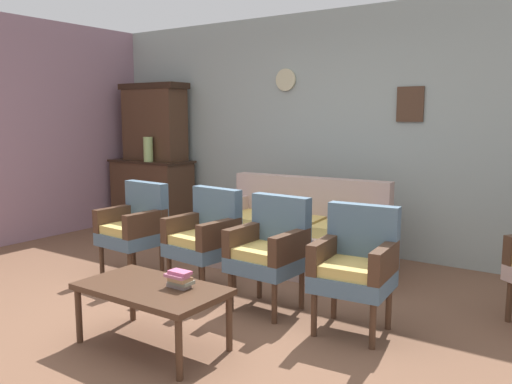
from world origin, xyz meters
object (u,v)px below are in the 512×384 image
Objects in this scene: floral_couch at (298,236)px; coffee_table at (152,292)px; side_cabinet at (152,194)px; armchair_by_doorway at (135,225)px; vase_on_cabinet at (148,149)px; book_stack_on_table at (180,279)px; armchair_near_couch_end at (205,235)px; armchair_near_cabinet at (355,263)px; armchair_row_middle at (270,248)px.

coffee_table is at bearing -86.61° from floral_couch.
side_cabinet reaches higher than armchair_by_doorway.
armchair_by_doorway is at bearing -47.95° from vase_on_cabinet.
armchair_near_couch_end is at bearing 121.99° from book_stack_on_table.
armchair_near_cabinet is at bearing -45.41° from floral_couch.
armchair_by_doorway is at bearing -135.21° from floral_couch.
coffee_table is at bearing -44.45° from side_cabinet.
floral_couch is 2.16m from coffee_table.
vase_on_cabinet is at bearing 146.39° from armchair_near_couch_end.
armchair_near_cabinet is (2.27, -0.01, 0.00)m from armchair_by_doorway.
coffee_table is at bearing -134.51° from armchair_near_cabinet.
vase_on_cabinet is 0.36× the size of armchair_row_middle.
book_stack_on_table is (0.63, -1.01, -0.02)m from armchair_near_couch_end.
side_cabinet is 3.96m from book_stack_on_table.
armchair_near_cabinet is (1.13, -1.14, 0.17)m from floral_couch.
vase_on_cabinet is at bearing -53.34° from side_cabinet.
coffee_table is 0.22m from book_stack_on_table.
vase_on_cabinet is 0.36× the size of armchair_near_couch_end.
vase_on_cabinet is 0.36× the size of armchair_near_cabinet.
vase_on_cabinet is 3.73m from coffee_table.
coffee_table is (0.13, -2.16, 0.05)m from floral_couch.
armchair_near_couch_end and armchair_row_middle have the same top height.
armchair_near_cabinet is at bearing -22.75° from vase_on_cabinet.
armchair_near_couch_end is at bearing 177.16° from armchair_near_cabinet.
floral_couch is (2.64, -0.56, -0.14)m from side_cabinet.
book_stack_on_table is (-0.82, -0.94, -0.02)m from armchair_near_cabinet.
armchair_by_doorway is 1.00× the size of armchair_near_cabinet.
vase_on_cabinet is 2.69m from armchair_near_couch_end.
armchair_by_doorway is 1.53m from armchair_row_middle.
armchair_by_doorway is (1.37, -1.52, -0.59)m from vase_on_cabinet.
vase_on_cabinet is 3.79m from book_stack_on_table.
vase_on_cabinet is 0.36× the size of armchair_by_doorway.
vase_on_cabinet is at bearing 136.08° from coffee_table.
armchair_near_cabinet is (0.74, -0.02, 0.00)m from armchair_row_middle.
side_cabinet is 1.16× the size of coffee_table.
book_stack_on_table is (1.45, -0.95, -0.02)m from armchair_by_doorway.
coffee_table is 5.77× the size of book_stack_on_table.
vase_on_cabinet is 2.65m from floral_couch.
armchair_by_doorway and armchair_row_middle have the same top height.
book_stack_on_table is at bearing -58.01° from armchair_near_couch_end.
armchair_near_cabinet is 1.43m from coffee_table.
floral_couch is at bearing 98.39° from book_stack_on_table.
side_cabinet is at bearing 131.52° from armchair_by_doorway.
floral_couch reaches higher than book_stack_on_table.
armchair_row_middle and armchair_near_cabinet have the same top height.
coffee_table is at bearing -103.98° from armchair_row_middle.
coffee_table is (-1.00, -1.02, -0.12)m from armchair_near_cabinet.
armchair_near_cabinet is at bearing 45.49° from coffee_table.
floral_couch is at bearing 44.79° from armchair_by_doorway.
side_cabinet is at bearing 126.66° from vase_on_cabinet.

